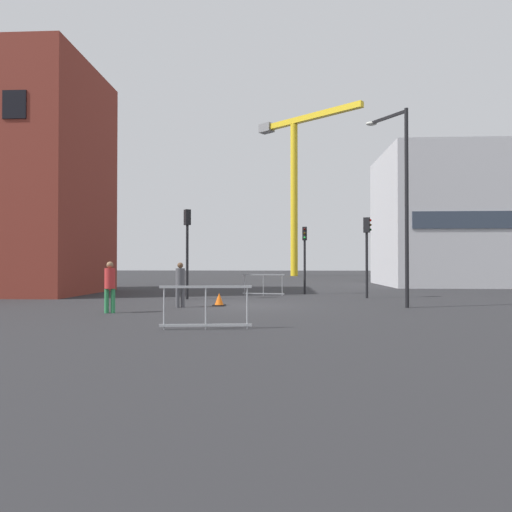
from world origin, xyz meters
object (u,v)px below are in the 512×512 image
construction_crane (296,170)px  traffic_light_near (367,244)px  traffic_light_corner (187,239)px  pedestrian_waiting (110,283)px  traffic_light_far (305,248)px  traffic_cone_striped (219,300)px  streetlamp_tall (401,190)px  pedestrian_walking (180,281)px

construction_crane → traffic_light_near: (2.08, -36.02, -10.67)m
traffic_light_corner → pedestrian_waiting: 6.25m
traffic_light_far → traffic_cone_striped: bearing=-118.9°
traffic_light_corner → traffic_cone_striped: size_ratio=8.44×
streetlamp_tall → traffic_light_far: 7.88m
pedestrian_walking → construction_crane: bearing=82.1°
traffic_light_near → traffic_light_far: (-2.76, 2.53, -0.14)m
construction_crane → traffic_light_far: size_ratio=5.64×
construction_crane → traffic_light_corner: bearing=-99.4°
traffic_light_far → pedestrian_walking: bearing=-123.7°
streetlamp_tall → traffic_light_corner: streetlamp_tall is taller
pedestrian_walking → traffic_light_far: bearing=56.3°
traffic_light_corner → construction_crane: bearing=80.6°
pedestrian_waiting → streetlamp_tall: bearing=14.1°
traffic_light_near → traffic_light_far: bearing=137.5°
traffic_light_corner → traffic_cone_striped: (1.85, -2.98, -2.50)m
traffic_light_far → pedestrian_walking: 9.07m
streetlamp_tall → traffic_light_far: bearing=115.0°
streetlamp_tall → traffic_light_near: size_ratio=1.95×
streetlamp_tall → traffic_light_corner: 9.46m
traffic_cone_striped → traffic_light_near: bearing=32.4°
traffic_light_near → pedestrian_walking: size_ratio=2.27×
streetlamp_tall → traffic_light_corner: size_ratio=1.81×
traffic_light_far → pedestrian_waiting: (-6.86, -9.46, -1.42)m
construction_crane → traffic_light_far: 35.20m
traffic_light_far → traffic_light_corner: (-5.49, -3.61, 0.32)m
streetlamp_tall → traffic_light_far: streetlamp_tall is taller
traffic_light_corner → pedestrian_waiting: bearing=-103.3°
construction_crane → traffic_cone_striped: bearing=-96.1°
traffic_cone_striped → construction_crane: bearing=83.9°
streetlamp_tall → traffic_light_far: (-3.22, 6.92, -1.96)m
traffic_light_far → pedestrian_waiting: bearing=-126.0°
streetlamp_tall → pedestrian_waiting: 10.93m
streetlamp_tall → pedestrian_walking: bearing=-176.3°
streetlamp_tall → pedestrian_walking: 8.88m
pedestrian_waiting → traffic_light_corner: bearing=76.7°
pedestrian_waiting → construction_crane: bearing=80.0°
construction_crane → traffic_cone_striped: (-4.31, -40.08, -12.99)m
construction_crane → pedestrian_walking: (-5.65, -40.93, -12.25)m
traffic_light_near → traffic_cone_striped: 7.92m
construction_crane → streetlamp_tall: (2.54, -40.41, -8.85)m
construction_crane → traffic_light_corner: (-6.16, -37.10, -10.49)m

